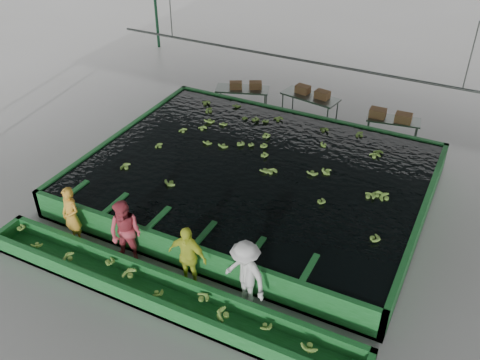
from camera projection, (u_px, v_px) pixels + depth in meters
The scene contains 21 objects.
ground at pixel (232, 217), 15.40m from camera, with size 80.00×80.00×0.00m, color gray.
shed_roof at pixel (230, 50), 12.59m from camera, with size 20.00×22.00×0.04m, color gray.
shed_posts at pixel (231, 142), 13.99m from camera, with size 20.00×22.00×5.00m, color #1A492D, non-canonical shape.
flotation_tank at pixel (255, 179), 16.25m from camera, with size 10.00×8.00×0.90m, color #1E6D2D, non-canonical shape.
tank_water at pixel (255, 167), 16.03m from camera, with size 9.70×7.70×0.00m, color black.
sorting_trough at pixel (162, 293), 12.59m from camera, with size 10.00×1.00×0.50m, color #1E6D2D, non-canonical shape.
cableway_rail at pixel (302, 60), 17.41m from camera, with size 0.08×0.08×14.00m, color #59605B.
rail_hanger_left at pixel (170, 9), 18.71m from camera, with size 0.04×0.04×2.00m, color #59605B.
rail_hanger_right at pixel (471, 56), 14.99m from camera, with size 0.04×0.04×2.00m, color #59605B.
worker_a at pixel (71, 216), 14.09m from camera, with size 0.62×0.41×1.70m, color #F4AE35.
worker_b at pixel (126, 233), 13.39m from camera, with size 0.90×0.70×1.84m, color #CE4554.
worker_c at pixel (187, 256), 12.74m from camera, with size 1.02×0.42×1.74m, color #DDED3B.
worker_d at pixel (245, 275), 12.14m from camera, with size 1.20×0.69×1.86m, color silver.
packing_table_left at pixel (242, 99), 20.82m from camera, with size 2.03×0.81×0.92m, color #59605B, non-canonical shape.
packing_table_mid at pixel (309, 108), 20.16m from camera, with size 2.15×0.86×0.98m, color #59605B, non-canonical shape.
packing_table_right at pixel (392, 130), 18.88m from camera, with size 1.83×0.73×0.83m, color #59605B, non-canonical shape.
box_stack_left at pixel (246, 88), 20.56m from camera, with size 1.23×0.34×0.27m, color brown, non-canonical shape.
box_stack_mid at pixel (312, 95), 19.91m from camera, with size 1.34×0.37×0.29m, color brown, non-canonical shape.
box_stack_right at pixel (390, 119), 18.63m from camera, with size 1.44×0.40×0.31m, color brown, non-canonical shape.
floating_bananas at pixel (266, 155), 16.62m from camera, with size 9.06×6.18×0.12m, color #70A13A, non-canonical shape.
trough_bananas at pixel (161, 289), 12.51m from camera, with size 8.84×0.59×0.12m, color #70A13A, non-canonical shape.
Camera 1 is at (5.66, -10.75, 9.52)m, focal length 40.00 mm.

